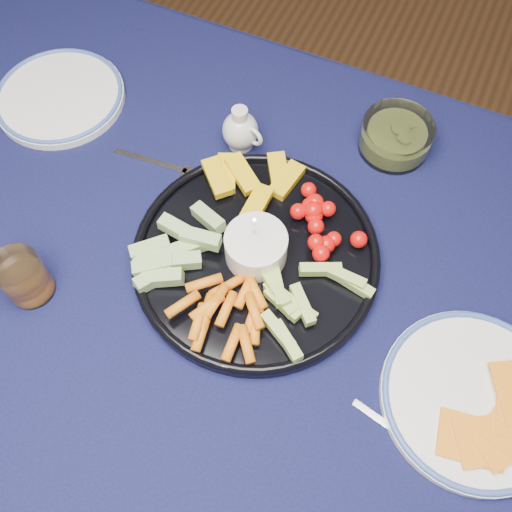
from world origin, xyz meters
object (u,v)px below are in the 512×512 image
at_px(dining_table, 247,344).
at_px(side_plate_extra, 60,96).
at_px(cheese_plate, 475,398).
at_px(creamer_pitcher, 241,130).
at_px(crudite_platter, 254,253).
at_px(pickle_bowl, 395,138).
at_px(juice_tumbler, 25,279).

relative_size(dining_table, side_plate_extra, 7.45).
bearing_deg(cheese_plate, creamer_pitcher, 150.31).
bearing_deg(crudite_platter, pickle_bowl, 67.18).
xyz_separation_m(dining_table, juice_tumbler, (-0.30, -0.08, 0.12)).
bearing_deg(side_plate_extra, creamer_pitcher, 7.16).
bearing_deg(pickle_bowl, dining_table, -103.19).
distance_m(cheese_plate, juice_tumbler, 0.63).
bearing_deg(dining_table, juice_tumbler, -165.43).
xyz_separation_m(dining_table, side_plate_extra, (-0.47, 0.25, 0.10)).
xyz_separation_m(dining_table, pickle_bowl, (0.09, 0.39, 0.11)).
distance_m(dining_table, pickle_bowl, 0.41).
bearing_deg(pickle_bowl, side_plate_extra, -165.93).
height_order(pickle_bowl, side_plate_extra, pickle_bowl).
distance_m(pickle_bowl, cheese_plate, 0.42).
height_order(pickle_bowl, cheese_plate, pickle_bowl).
bearing_deg(pickle_bowl, creamer_pitcher, -156.82).
distance_m(dining_table, juice_tumbler, 0.34).
distance_m(dining_table, side_plate_extra, 0.54).
xyz_separation_m(creamer_pitcher, cheese_plate, (0.46, -0.26, -0.02)).
height_order(dining_table, pickle_bowl, pickle_bowl).
relative_size(crudite_platter, pickle_bowl, 3.13).
distance_m(creamer_pitcher, side_plate_extra, 0.33).
height_order(creamer_pitcher, pickle_bowl, creamer_pitcher).
bearing_deg(cheese_plate, juice_tumbler, -170.41).
xyz_separation_m(crudite_platter, juice_tumbler, (-0.27, -0.18, 0.01)).
relative_size(dining_table, creamer_pitcher, 20.36).
bearing_deg(cheese_plate, crudite_platter, 168.38).
bearing_deg(cheese_plate, dining_table, -175.34).
bearing_deg(juice_tumbler, pickle_bowl, 49.71).
bearing_deg(dining_table, pickle_bowl, 76.81).
xyz_separation_m(pickle_bowl, juice_tumbler, (-0.39, -0.46, 0.01)).
height_order(juice_tumbler, side_plate_extra, juice_tumbler).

